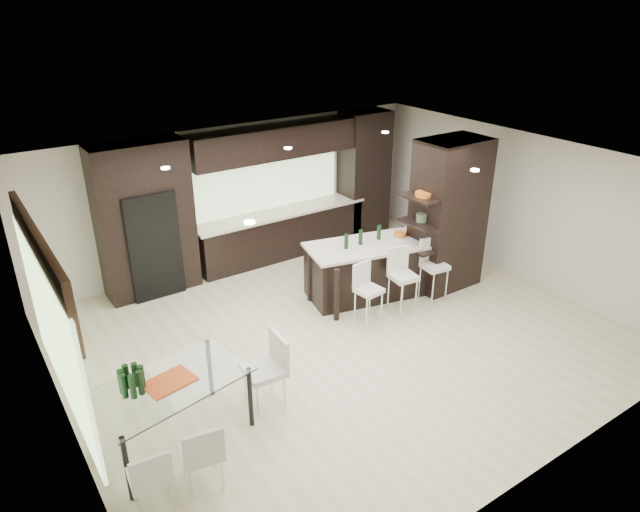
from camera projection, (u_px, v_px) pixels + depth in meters
ground at (341, 335)px, 8.97m from camera, size 8.00×8.00×0.00m
back_wall at (236, 195)px, 11.03m from camera, size 8.00×0.02×2.70m
left_wall at (55, 343)px, 6.36m from camera, size 0.02×7.00×2.70m
right_wall at (518, 206)px, 10.45m from camera, size 0.02×7.00×2.70m
ceiling at (345, 169)px, 7.84m from camera, size 8.00×7.00×0.02m
window_left at (55, 334)px, 6.53m from camera, size 0.04×3.20×1.90m
window_back at (264, 180)px, 11.22m from camera, size 3.40×0.04×1.20m
stone_accent at (41, 262)px, 6.17m from camera, size 0.08×3.00×0.80m
ceiling_spots at (334, 166)px, 8.03m from camera, size 4.00×3.00×0.02m
back_cabinetry at (267, 195)px, 11.04m from camera, size 6.80×0.68×2.70m
refrigerator at (149, 242)px, 9.94m from camera, size 0.90×0.68×1.90m
partition_column at (448, 215)px, 10.03m from camera, size 1.20×0.80×2.70m
kitchen_island at (372, 269)px, 10.04m from camera, size 2.48×1.50×0.97m
stool_left at (368, 301)px, 9.12m from camera, size 0.42×0.42×0.85m
stool_mid at (402, 288)px, 9.46m from camera, size 0.45×0.45×0.91m
stool_right at (433, 277)px, 9.82m from camera, size 0.45×0.45×0.91m
bench at (365, 275)px, 10.36m from camera, size 1.35×0.92×0.48m
floor_vase at (410, 245)px, 10.62m from camera, size 0.55×0.55×1.26m
dining_table at (173, 412)px, 6.69m from camera, size 1.94×1.32×0.86m
chair_near at (201, 455)px, 6.10m from camera, size 0.50×0.50×0.81m
chair_far at (150, 479)px, 5.83m from camera, size 0.45×0.45×0.76m
chair_end at (264, 375)px, 7.30m from camera, size 0.52×0.52×0.91m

